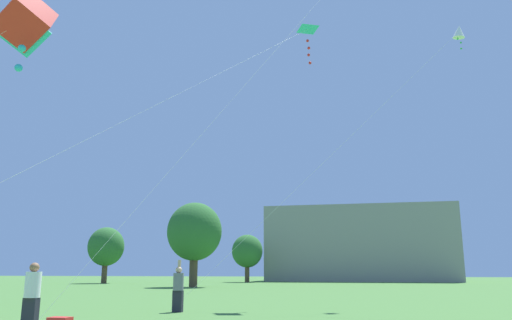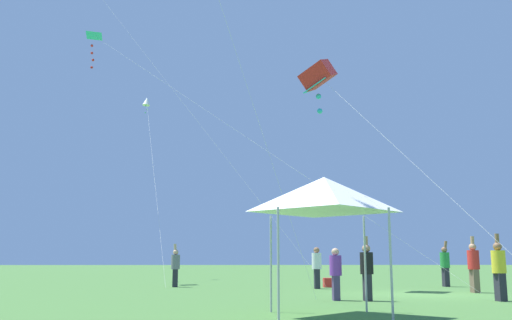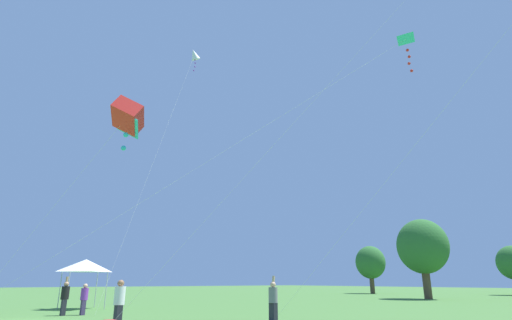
# 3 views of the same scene
# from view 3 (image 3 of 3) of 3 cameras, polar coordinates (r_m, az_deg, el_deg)

# --- Properties ---
(tree_far_left) EXTENTS (5.11, 4.60, 7.71)m
(tree_far_left) POSITION_cam_3_polar(r_m,az_deg,el_deg) (44.12, 22.68, -11.34)
(tree_far_left) COLOR brown
(tree_far_left) RESTS_ON ground
(tree_near_right) EXTENTS (4.30, 3.87, 6.49)m
(tree_near_right) POSITION_cam_3_polar(r_m,az_deg,el_deg) (60.76, 16.03, -13.90)
(tree_near_right) COLOR brown
(tree_near_right) RESTS_ON ground
(festival_tent) EXTENTS (2.49, 2.49, 3.02)m
(festival_tent) POSITION_cam_3_polar(r_m,az_deg,el_deg) (28.70, -23.16, -13.71)
(festival_tent) COLOR #B7B7BC
(festival_tent) RESTS_ON ground
(person_white_shirt) EXTENTS (0.41, 0.41, 1.73)m
(person_white_shirt) POSITION_cam_3_polar(r_m,az_deg,el_deg) (16.94, -18.97, -18.59)
(person_white_shirt) COLOR #282833
(person_white_shirt) RESTS_ON ground
(person_purple_shirt) EXTENTS (0.37, 0.37, 1.55)m
(person_purple_shirt) POSITION_cam_3_polar(r_m,az_deg,el_deg) (23.72, -23.36, -17.65)
(person_purple_shirt) COLOR #473860
(person_purple_shirt) RESTS_ON ground
(person_black_shirt) EXTENTS (0.39, 0.39, 1.90)m
(person_black_shirt) POSITION_cam_3_polar(r_m,az_deg,el_deg) (23.77, -25.65, -17.16)
(person_black_shirt) COLOR #282833
(person_black_shirt) RESTS_ON ground
(person_grey_shirt) EXTENTS (0.39, 0.39, 1.90)m
(person_grey_shirt) POSITION_cam_3_polar(r_m,az_deg,el_deg) (18.32, 2.46, -19.26)
(person_grey_shirt) COLOR #282833
(person_grey_shirt) RESTS_ON ground
(kite_red_box_0) EXTENTS (10.78, 5.32, 9.80)m
(kite_red_box_0) POSITION_cam_3_polar(r_m,az_deg,el_deg) (19.39, -17.85, 5.87)
(kite_red_box_0) COLOR silver
(kite_red_box_0) RESTS_ON ground
(kite_cyan_delta_1) EXTENTS (10.41, 17.45, 13.80)m
(kite_cyan_delta_1) POSITION_cam_3_polar(r_m,az_deg,el_deg) (22.59, 20.42, 15.55)
(kite_cyan_delta_1) COLOR silver
(kite_cyan_delta_1) RESTS_ON ground
(kite_white_diamond_2) EXTENTS (3.74, 7.05, 19.85)m
(kite_white_diamond_2) POSITION_cam_3_polar(r_m,az_deg,el_deg) (33.78, -8.79, 14.60)
(kite_white_diamond_2) COLOR silver
(kite_white_diamond_2) RESTS_ON ground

